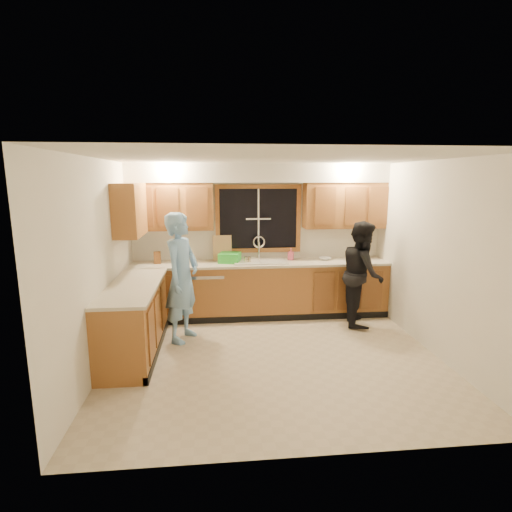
{
  "coord_description": "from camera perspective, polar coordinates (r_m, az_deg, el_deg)",
  "views": [
    {
      "loc": [
        -0.71,
        -4.77,
        2.26
      ],
      "look_at": [
        -0.17,
        0.65,
        1.21
      ],
      "focal_mm": 28.0,
      "sensor_mm": 36.0,
      "label": 1
    }
  ],
  "objects": [
    {
      "name": "sink",
      "position": [
        6.56,
        0.6,
        -1.32
      ],
      "size": [
        0.86,
        0.52,
        0.57
      ],
      "color": "silver",
      "rests_on": "countertop_back"
    },
    {
      "name": "countertop_back",
      "position": [
        6.53,
        0.62,
        -1.05
      ],
      "size": [
        4.2,
        0.63,
        0.04
      ],
      "primitive_type": "cube",
      "color": "beige",
      "rests_on": "base_cabinets_back"
    },
    {
      "name": "floor",
      "position": [
        5.32,
        2.55,
        -14.18
      ],
      "size": [
        4.2,
        4.2,
        0.0
      ],
      "primitive_type": "plane",
      "color": "#C2B195",
      "rests_on": "ground"
    },
    {
      "name": "countertop_left",
      "position": [
        5.4,
        -17.07,
        -4.12
      ],
      "size": [
        0.63,
        1.9,
        0.04
      ],
      "primitive_type": "cube",
      "color": "beige",
      "rests_on": "base_cabinets_left"
    },
    {
      "name": "upper_cabinets_left",
      "position": [
        6.55,
        -12.08,
        6.92
      ],
      "size": [
        1.35,
        0.33,
        0.75
      ],
      "primitive_type": "cube",
      "color": "#A0632E",
      "rests_on": "wall_back"
    },
    {
      "name": "wall_right",
      "position": [
        5.62,
        24.36,
        -0.37
      ],
      "size": [
        0.0,
        3.8,
        3.8
      ],
      "primitive_type": "plane",
      "rotation": [
        1.57,
        0.0,
        -1.57
      ],
      "color": "silver",
      "rests_on": "ground"
    },
    {
      "name": "base_cabinets_left",
      "position": [
        5.54,
        -16.96,
        -8.72
      ],
      "size": [
        0.6,
        1.9,
        0.88
      ],
      "primitive_type": "cube",
      "color": "#A0632E",
      "rests_on": "ground"
    },
    {
      "name": "soffit",
      "position": [
        6.53,
        0.51,
        11.75
      ],
      "size": [
        4.2,
        0.35,
        0.3
      ],
      "primitive_type": "cube",
      "color": "silver",
      "rests_on": "wall_back"
    },
    {
      "name": "can_left",
      "position": [
        6.39,
        -1.45,
        -0.63
      ],
      "size": [
        0.07,
        0.07,
        0.11
      ],
      "primitive_type": "cylinder",
      "rotation": [
        0.0,
        0.0,
        0.22
      ],
      "color": "beige",
      "rests_on": "countertop_back"
    },
    {
      "name": "man",
      "position": [
        5.67,
        -10.54,
        -3.03
      ],
      "size": [
        0.66,
        0.78,
        1.82
      ],
      "primitive_type": "imported",
      "rotation": [
        0.0,
        0.0,
        1.17
      ],
      "color": "#75A9DE",
      "rests_on": "floor"
    },
    {
      "name": "can_right",
      "position": [
        6.42,
        -0.97,
        -0.6
      ],
      "size": [
        0.07,
        0.07,
        0.11
      ],
      "primitive_type": "cylinder",
      "rotation": [
        0.0,
        0.0,
        0.32
      ],
      "color": "beige",
      "rests_on": "countertop_back"
    },
    {
      "name": "base_cabinets_back",
      "position": [
        6.66,
        0.6,
        -4.9
      ],
      "size": [
        4.2,
        0.6,
        0.88
      ],
      "primitive_type": "cube",
      "color": "#A0632E",
      "rests_on": "ground"
    },
    {
      "name": "soap_bottle",
      "position": [
        6.73,
        5.0,
        0.3
      ],
      "size": [
        0.12,
        0.12,
        0.2
      ],
      "primitive_type": "imported",
      "rotation": [
        0.0,
        0.0,
        -0.37
      ],
      "color": "#E4577B",
      "rests_on": "countertop_back"
    },
    {
      "name": "dish_crate",
      "position": [
        6.52,
        -3.77,
        -0.23
      ],
      "size": [
        0.39,
        0.38,
        0.15
      ],
      "primitive_type": "cube",
      "rotation": [
        0.0,
        0.0,
        -0.23
      ],
      "color": "green",
      "rests_on": "countertop_back"
    },
    {
      "name": "upper_cabinets_right",
      "position": [
        6.86,
        12.51,
        7.07
      ],
      "size": [
        1.35,
        0.33,
        0.75
      ],
      "primitive_type": "cube",
      "color": "#A0632E",
      "rests_on": "wall_back"
    },
    {
      "name": "window_frame",
      "position": [
        6.73,
        0.35,
        5.33
      ],
      "size": [
        1.44,
        0.03,
        1.14
      ],
      "color": "black",
      "rests_on": "wall_back"
    },
    {
      "name": "upper_cabinets_return",
      "position": [
        6.03,
        -17.56,
        6.32
      ],
      "size": [
        0.33,
        0.9,
        0.75
      ],
      "primitive_type": "cube",
      "color": "#A0632E",
      "rests_on": "wall_left"
    },
    {
      "name": "cutting_board",
      "position": [
        6.68,
        -4.83,
        1.18
      ],
      "size": [
        0.32,
        0.13,
        0.41
      ],
      "primitive_type": "cube",
      "rotation": [
        -0.21,
        0.0,
        0.06
      ],
      "color": "tan",
      "rests_on": "countertop_back"
    },
    {
      "name": "ceiling",
      "position": [
        4.82,
        2.81,
        13.8
      ],
      "size": [
        4.2,
        4.2,
        0.0
      ],
      "primitive_type": "plane",
      "rotation": [
        3.14,
        0.0,
        0.0
      ],
      "color": "silver"
    },
    {
      "name": "bowl",
      "position": [
        6.81,
        9.8,
        -0.35
      ],
      "size": [
        0.23,
        0.23,
        0.05
      ],
      "primitive_type": "imported",
      "rotation": [
        0.0,
        0.0,
        0.25
      ],
      "color": "silver",
      "rests_on": "countertop_back"
    },
    {
      "name": "wall_left",
      "position": [
        5.07,
        -21.55,
        -1.32
      ],
      "size": [
        0.0,
        3.8,
        3.8
      ],
      "primitive_type": "plane",
      "rotation": [
        1.57,
        0.0,
        1.57
      ],
      "color": "silver",
      "rests_on": "ground"
    },
    {
      "name": "wall_back",
      "position": [
        6.78,
        0.34,
        2.39
      ],
      "size": [
        4.2,
        0.0,
        4.2
      ],
      "primitive_type": "plane",
      "rotation": [
        1.57,
        0.0,
        0.0
      ],
      "color": "silver",
      "rests_on": "ground"
    },
    {
      "name": "knife_block",
      "position": [
        6.6,
        -13.91,
        -0.22
      ],
      "size": [
        0.11,
        0.1,
        0.2
      ],
      "primitive_type": "cube",
      "rotation": [
        0.0,
        0.0,
        0.07
      ],
      "color": "brown",
      "rests_on": "countertop_back"
    },
    {
      "name": "dishwasher",
      "position": [
        6.62,
        -6.75,
        -5.34
      ],
      "size": [
        0.6,
        0.56,
        0.82
      ],
      "primitive_type": "cube",
      "color": "white",
      "rests_on": "floor"
    },
    {
      "name": "woman",
      "position": [
        6.43,
        14.92,
        -2.41
      ],
      "size": [
        0.77,
        0.91,
        1.63
      ],
      "primitive_type": "imported",
      "rotation": [
        0.0,
        0.0,
        1.35
      ],
      "color": "black",
      "rests_on": "floor"
    },
    {
      "name": "stove",
      "position": [
        5.01,
        -18.22,
        -10.78
      ],
      "size": [
        0.58,
        0.75,
        0.9
      ],
      "primitive_type": "cube",
      "color": "white",
      "rests_on": "floor"
    }
  ]
}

